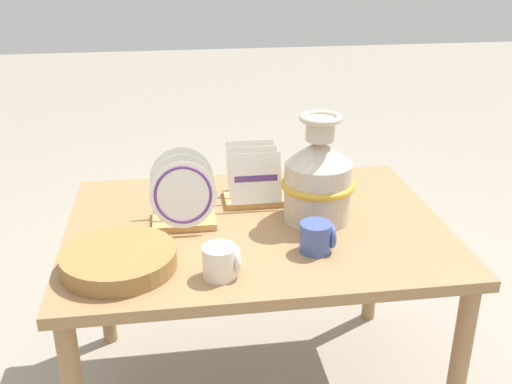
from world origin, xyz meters
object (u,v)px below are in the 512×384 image
ceramic_vase (318,177)px  wicker_charger_stack (119,259)px  dish_rack_round_plates (183,200)px  mug_cobalt_glaze (317,237)px  mug_cream_glaze (221,261)px  dish_rack_square_plates (253,185)px

ceramic_vase → wicker_charger_stack: size_ratio=1.09×
ceramic_vase → dish_rack_round_plates: bearing=176.9°
ceramic_vase → dish_rack_round_plates: ceramic_vase is taller
ceramic_vase → mug_cobalt_glaze: (-0.05, -0.21, -0.10)m
dish_rack_round_plates → mug_cream_glaze: 0.35m
wicker_charger_stack → dish_rack_round_plates: bearing=53.1°
ceramic_vase → dish_rack_square_plates: (-0.18, 0.17, -0.09)m
mug_cream_glaze → wicker_charger_stack: bearing=163.5°
ceramic_vase → mug_cobalt_glaze: 0.24m
dish_rack_round_plates → wicker_charger_stack: (-0.19, -0.25, -0.06)m
ceramic_vase → dish_rack_square_plates: 0.27m
mug_cream_glaze → dish_rack_round_plates: bearing=105.0°
dish_rack_square_plates → ceramic_vase: bearing=-43.3°
ceramic_vase → mug_cream_glaze: size_ratio=3.45×
ceramic_vase → dish_rack_round_plates: size_ratio=1.55×
dish_rack_round_plates → mug_cream_glaze: dish_rack_round_plates is taller
wicker_charger_stack → mug_cream_glaze: (0.28, -0.08, 0.02)m
mug_cream_glaze → ceramic_vase: bearing=42.5°
dish_rack_square_plates → mug_cobalt_glaze: dish_rack_square_plates is taller
dish_rack_round_plates → dish_rack_square_plates: bearing=31.7°
dish_rack_square_plates → mug_cream_glaze: 0.51m
dish_rack_round_plates → mug_cream_glaze: bearing=-75.0°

